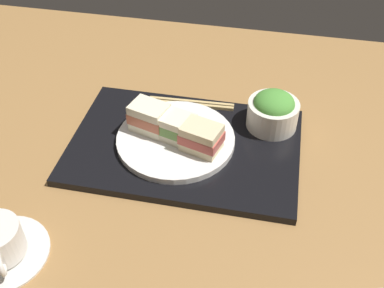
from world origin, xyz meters
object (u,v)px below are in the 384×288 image
sandwich_plate (175,141)px  chopsticks_pair (191,103)px  sandwich_near (201,138)px  sandwich_middle (175,128)px  sandwich_far (149,117)px  salad_bowl (273,111)px

sandwich_plate → chopsticks_pair: (-0.55, -12.46, -0.29)cm
sandwich_plate → sandwich_near: (-5.40, 1.81, 3.26)cm
sandwich_near → sandwich_middle: (5.40, -1.81, -0.11)cm
sandwich_far → chopsticks_pair: sandwich_far is taller
sandwich_plate → sandwich_middle: 3.14cm
sandwich_plate → salad_bowl: bearing=-152.7°
salad_bowl → chopsticks_pair: (17.07, -3.36, -3.31)cm
sandwich_plate → sandwich_far: size_ratio=2.73×
sandwich_middle → chopsticks_pair: sandwich_middle is taller
sandwich_near → sandwich_far: (10.80, -3.61, 0.19)cm
sandwich_near → sandwich_middle: size_ratio=1.01×
sandwich_plate → salad_bowl: size_ratio=2.26×
sandwich_plate → salad_bowl: (-17.62, -9.10, 3.02)cm
sandwich_plate → sandwich_far: sandwich_far is taller
sandwich_plate → chopsticks_pair: size_ratio=1.25×
sandwich_near → chopsticks_pair: size_ratio=0.47×
sandwich_middle → sandwich_far: 5.70cm
sandwich_middle → chopsticks_pair: (-0.55, -12.46, -3.44)cm
sandwich_plate → sandwich_near: bearing=161.5°
sandwich_plate → sandwich_far: bearing=-18.5°
sandwich_near → sandwich_far: bearing=-18.5°
sandwich_near → sandwich_plate: bearing=-18.5°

